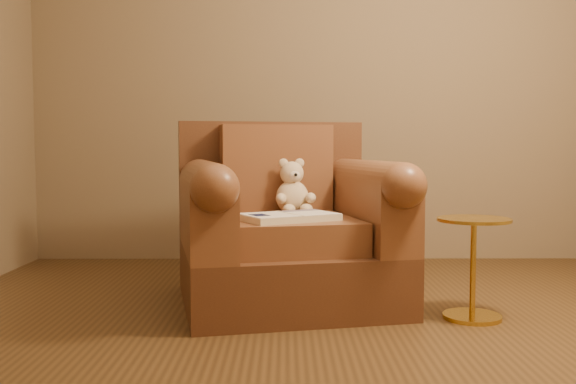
{
  "coord_description": "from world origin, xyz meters",
  "views": [
    {
      "loc": [
        -0.17,
        -2.71,
        0.82
      ],
      "look_at": [
        -0.15,
        0.58,
        0.59
      ],
      "focal_mm": 40.0,
      "sensor_mm": 36.0,
      "label": 1
    }
  ],
  "objects": [
    {
      "name": "armchair",
      "position": [
        -0.16,
        0.68,
        0.38
      ],
      "size": [
        1.27,
        1.23,
        0.97
      ],
      "rotation": [
        0.0,
        0.0,
        0.21
      ],
      "color": "#57321D",
      "rests_on": "floor"
    },
    {
      "name": "teddy_bear",
      "position": [
        -0.12,
        0.78,
        0.58
      ],
      "size": [
        0.22,
        0.26,
        0.31
      ],
      "rotation": [
        0.0,
        0.0,
        0.25
      ],
      "color": "beige",
      "rests_on": "armchair"
    },
    {
      "name": "floor",
      "position": [
        0.0,
        0.0,
        0.0
      ],
      "size": [
        4.0,
        4.0,
        0.0
      ],
      "primitive_type": "plane",
      "color": "#52381C",
      "rests_on": "ground"
    },
    {
      "name": "guidebook",
      "position": [
        -0.15,
        0.43,
        0.48
      ],
      "size": [
        0.53,
        0.46,
        0.04
      ],
      "rotation": [
        0.0,
        0.0,
        0.51
      ],
      "color": "beige",
      "rests_on": "armchair"
    },
    {
      "name": "side_table",
      "position": [
        0.73,
        0.33,
        0.26
      ],
      "size": [
        0.35,
        0.35,
        0.49
      ],
      "color": "gold",
      "rests_on": "floor"
    }
  ]
}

